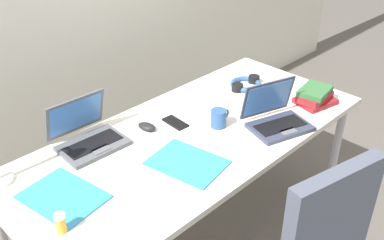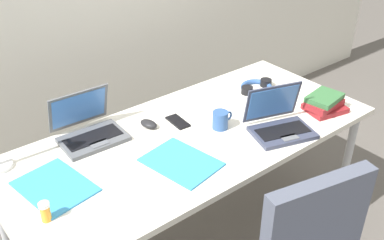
{
  "view_description": "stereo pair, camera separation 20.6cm",
  "coord_description": "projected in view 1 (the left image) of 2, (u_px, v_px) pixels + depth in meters",
  "views": [
    {
      "loc": [
        -1.26,
        -1.24,
        1.88
      ],
      "look_at": [
        0.0,
        0.0,
        0.82
      ],
      "focal_mm": 41.8,
      "sensor_mm": 36.0,
      "label": 1
    },
    {
      "loc": [
        -1.1,
        -1.38,
        1.88
      ],
      "look_at": [
        0.0,
        0.0,
        0.82
      ],
      "focal_mm": 41.8,
      "sensor_mm": 36.0,
      "label": 2
    }
  ],
  "objects": [
    {
      "name": "coffee_mug",
      "position": [
        219.0,
        118.0,
        2.15
      ],
      "size": [
        0.11,
        0.08,
        0.09
      ],
      "color": "#2D518C",
      "rests_on": "desk"
    },
    {
      "name": "paper_folder_back_right",
      "position": [
        187.0,
        163.0,
        1.91
      ],
      "size": [
        0.28,
        0.35,
        0.01
      ],
      "primitive_type": "cube",
      "rotation": [
        0.0,
        0.0,
        0.18
      ],
      "color": "#338CC6",
      "rests_on": "desk"
    },
    {
      "name": "laptop_near_lamp",
      "position": [
        88.0,
        136.0,
        2.01
      ],
      "size": [
        0.3,
        0.27,
        0.21
      ],
      "color": "#515459",
      "rests_on": "desk"
    },
    {
      "name": "laptop_by_keyboard",
      "position": [
        276.0,
        118.0,
        2.15
      ],
      "size": [
        0.34,
        0.31,
        0.21
      ],
      "color": "#33384C",
      "rests_on": "desk"
    },
    {
      "name": "computer_mouse",
      "position": [
        147.0,
        127.0,
        2.13
      ],
      "size": [
        0.08,
        0.11,
        0.03
      ],
      "primitive_type": "ellipsoid",
      "rotation": [
        0.0,
        0.0,
        0.23
      ],
      "color": "black",
      "rests_on": "desk"
    },
    {
      "name": "headphones",
      "position": [
        246.0,
        84.0,
        2.53
      ],
      "size": [
        0.21,
        0.18,
        0.04
      ],
      "color": "#335999",
      "rests_on": "desk"
    },
    {
      "name": "cell_phone",
      "position": [
        175.0,
        123.0,
        2.19
      ],
      "size": [
        0.07,
        0.14,
        0.01
      ],
      "primitive_type": "cube",
      "rotation": [
        0.0,
        0.0,
        -0.07
      ],
      "color": "black",
      "rests_on": "desk"
    },
    {
      "name": "book_stack",
      "position": [
        315.0,
        97.0,
        2.34
      ],
      "size": [
        0.22,
        0.19,
        0.09
      ],
      "color": "maroon",
      "rests_on": "desk"
    },
    {
      "name": "pill_bottle",
      "position": [
        61.0,
        223.0,
        1.55
      ],
      "size": [
        0.04,
        0.04,
        0.08
      ],
      "color": "gold",
      "rests_on": "desk"
    },
    {
      "name": "paper_folder_front_left",
      "position": [
        63.0,
        197.0,
        1.72
      ],
      "size": [
        0.28,
        0.34,
        0.01
      ],
      "primitive_type": "cube",
      "rotation": [
        0.0,
        0.0,
        0.16
      ],
      "color": "#338CC6",
      "rests_on": "desk"
    },
    {
      "name": "desk",
      "position": [
        192.0,
        145.0,
        2.13
      ],
      "size": [
        1.8,
        0.8,
        0.74
      ],
      "color": "silver",
      "rests_on": "ground_plane"
    }
  ]
}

